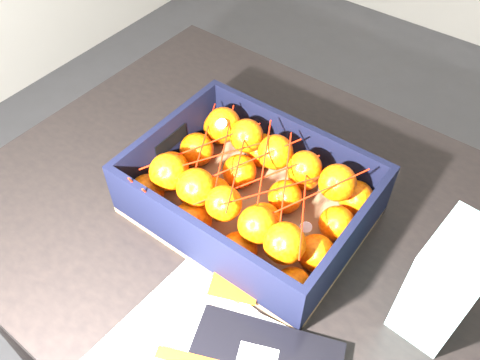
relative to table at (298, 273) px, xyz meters
The scene contains 6 objects.
ground 0.73m from the table, 85.92° to the left, with size 3.50×3.50×0.00m, color #3A3A3D.
table is the anchor object (origin of this frame).
produce_crate 0.17m from the table, behind, with size 0.38×0.29×0.12m.
clementine_heap 0.20m from the table, behind, with size 0.36×0.27×0.11m.
mesh_net 0.24m from the table, behind, with size 0.32×0.25×0.09m.
retail_carton 0.29m from the table, ahead, with size 0.08×0.12×0.18m, color white.
Camera 1 is at (0.18, -0.77, 1.44)m, focal length 37.03 mm.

